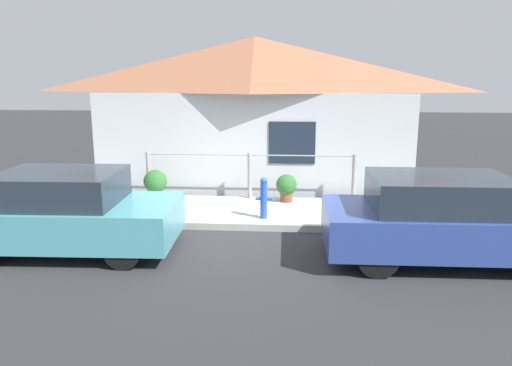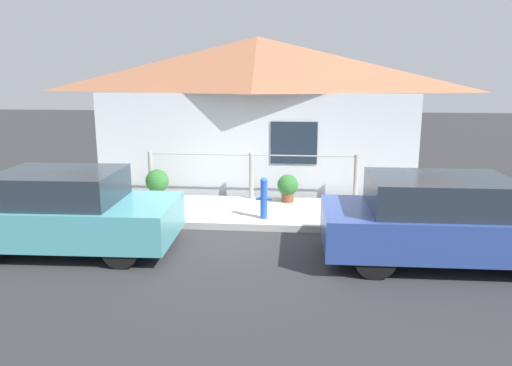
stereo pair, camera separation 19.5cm
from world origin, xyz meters
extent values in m
plane|color=#2D2D30|center=(0.00, 0.00, 0.00)|extent=(60.00, 60.00, 0.00)
cube|color=#B2AFA8|center=(0.00, 1.10, 0.07)|extent=(24.00, 2.20, 0.14)
cube|color=silver|center=(0.00, 2.57, 1.27)|extent=(7.76, 0.12, 2.54)
cube|color=#1E2838|center=(0.97, 2.50, 1.40)|extent=(1.10, 0.04, 1.00)
pyramid|color=#A36647|center=(0.00, 3.61, 3.22)|extent=(8.16, 2.20, 1.36)
cylinder|color=#999993|center=(-2.40, 2.05, 0.68)|extent=(0.10, 0.10, 1.08)
cylinder|color=#999993|center=(0.00, 2.05, 0.68)|extent=(0.10, 0.10, 1.08)
cylinder|color=#999993|center=(2.40, 2.05, 0.68)|extent=(0.10, 0.10, 1.08)
cylinder|color=#999993|center=(0.00, 2.05, 1.17)|extent=(4.80, 0.03, 0.03)
cube|color=teal|center=(-2.79, -1.30, 0.54)|extent=(3.67, 1.89, 0.64)
cube|color=#232D38|center=(-2.94, -1.30, 1.13)|extent=(2.04, 1.63, 0.53)
cylinder|color=black|center=(-1.70, -0.49, 0.29)|extent=(0.59, 0.22, 0.58)
cylinder|color=black|center=(-1.65, -2.03, 0.29)|extent=(0.59, 0.22, 0.58)
cylinder|color=black|center=(-3.94, -0.56, 0.29)|extent=(0.59, 0.22, 0.58)
cube|color=#2D4793|center=(3.51, -1.30, 0.56)|extent=(3.97, 1.79, 0.64)
cube|color=#232D38|center=(3.36, -1.30, 1.15)|extent=(2.19, 1.56, 0.53)
cylinder|color=black|center=(4.73, -0.53, 0.32)|extent=(0.64, 0.21, 0.63)
cylinder|color=black|center=(2.28, -0.56, 0.32)|extent=(0.64, 0.21, 0.63)
cylinder|color=black|center=(2.30, -2.06, 0.32)|extent=(0.64, 0.21, 0.63)
cylinder|color=blue|center=(0.42, 0.44, 0.51)|extent=(0.14, 0.14, 0.74)
sphere|color=blue|center=(0.42, 0.44, 0.91)|extent=(0.15, 0.15, 0.15)
cylinder|color=blue|center=(0.32, 0.44, 0.55)|extent=(0.13, 0.06, 0.06)
cylinder|color=blue|center=(0.53, 0.44, 0.55)|extent=(0.13, 0.06, 0.06)
cylinder|color=brown|center=(0.86, 1.81, 0.25)|extent=(0.28, 0.28, 0.21)
sphere|color=#2D6B2D|center=(0.86, 1.81, 0.53)|extent=(0.47, 0.47, 0.47)
cylinder|color=brown|center=(-2.19, 1.84, 0.24)|extent=(0.30, 0.30, 0.21)
sphere|color=#2D6B2D|center=(-2.19, 1.84, 0.55)|extent=(0.54, 0.54, 0.54)
camera|label=1|loc=(0.99, -9.26, 3.04)|focal=35.00mm
camera|label=2|loc=(1.18, -9.24, 3.04)|focal=35.00mm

